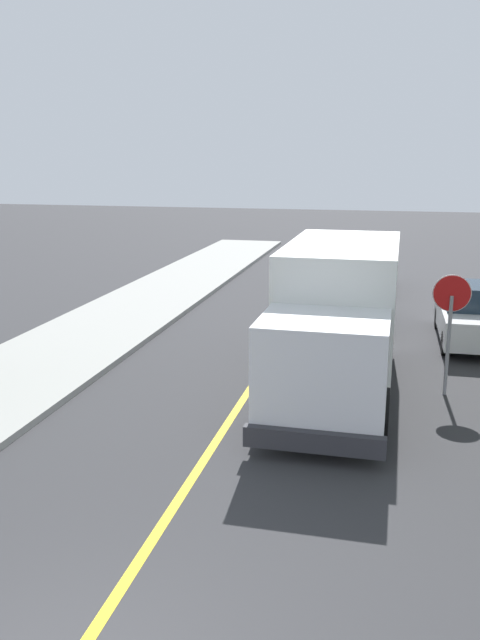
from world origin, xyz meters
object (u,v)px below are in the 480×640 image
at_px(parked_car_near, 352,298).
at_px(stop_sign, 451,312).
at_px(parked_car_mid, 366,268).
at_px(box_truck, 338,312).
at_px(parked_van_across, 473,315).

distance_m(parked_car_near, stop_sign, 6.56).
distance_m(parked_car_mid, stop_sign, 11.98).
bearing_deg(parked_car_mid, stop_sign, -78.90).
bearing_deg(box_truck, parked_car_mid, 89.75).
bearing_deg(stop_sign, parked_car_mid, 101.10).
bearing_deg(parked_car_mid, parked_car_near, -91.46).
distance_m(parked_car_near, parked_van_across, 3.74).
xyz_separation_m(parked_van_across, stop_sign, (-0.98, -4.49, 1.06)).
height_order(box_truck, parked_van_across, box_truck).
bearing_deg(parked_car_mid, box_truck, -90.25).
height_order(box_truck, stop_sign, box_truck).
relative_size(parked_car_near, parked_van_across, 1.00).
bearing_deg(parked_van_across, box_truck, -125.21).
relative_size(box_truck, parked_van_across, 1.63).
bearing_deg(parked_car_near, parked_car_mid, 88.54).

